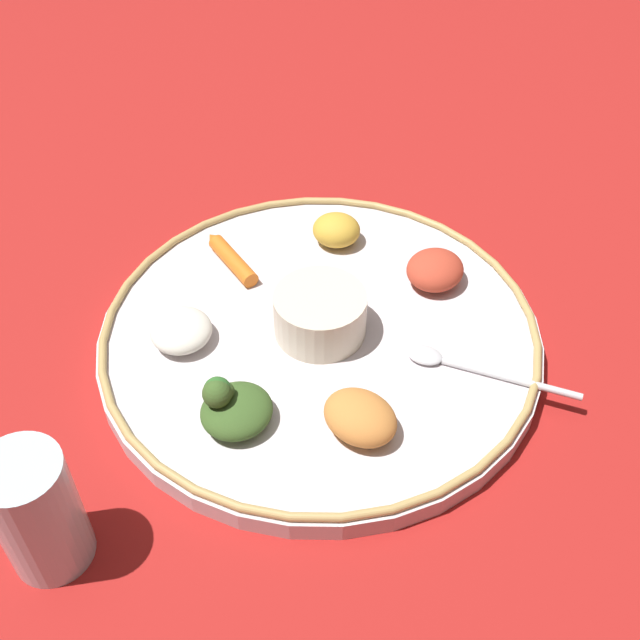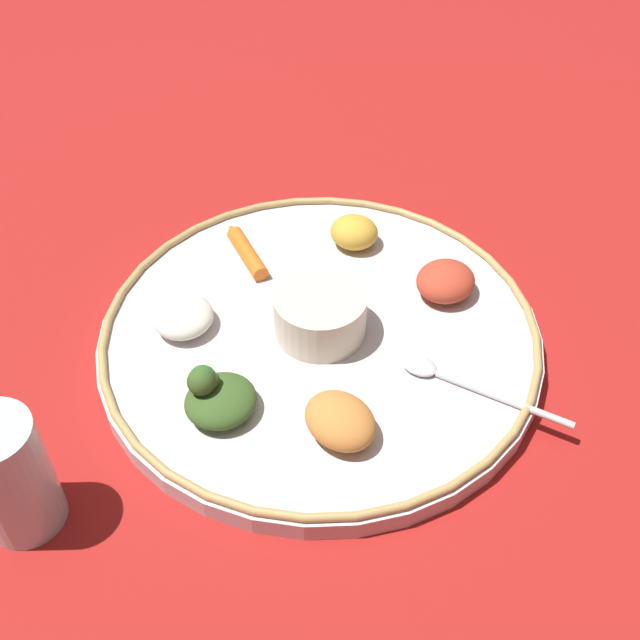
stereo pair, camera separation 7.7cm
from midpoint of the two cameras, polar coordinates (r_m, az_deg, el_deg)
The scene contains 12 objects.
ground_plane at distance 0.79m, azimuth 2.77°, elevation -1.97°, with size 2.40×2.40×0.00m, color maroon.
platter at distance 0.78m, azimuth 2.79°, elevation -1.45°, with size 0.44×0.44×0.02m, color silver.
platter_rim at distance 0.77m, azimuth 2.83°, elevation -0.77°, with size 0.43×0.43×0.01m, color tan.
center_bowl at distance 0.76m, azimuth 2.89°, elevation 0.40°, with size 0.09×0.09×0.05m.
spoon at distance 0.74m, azimuth 12.90°, elevation -4.49°, with size 0.14×0.11×0.01m.
greens_pile at distance 0.70m, azimuth -4.41°, elevation -5.67°, with size 0.09×0.09×0.05m.
carrot_near_spoon at distance 0.85m, azimuth -2.89°, elevation 4.98°, with size 0.04×0.09×0.02m.
mound_squash at distance 0.68m, azimuth 5.12°, elevation -7.42°, with size 0.07×0.06×0.03m, color #C67A38.
mound_lentil_yellow at distance 0.87m, azimuth 5.03°, elevation 6.25°, with size 0.05×0.05×0.03m, color gold.
mound_rice_white at distance 0.78m, azimuth -7.15°, elevation 0.11°, with size 0.06×0.06×0.03m, color silver.
mound_berbere_red at distance 0.82m, azimuth 11.75°, elevation 2.66°, with size 0.06×0.06×0.03m, color #B73D28.
drinking_glass at distance 0.66m, azimuth -18.34°, elevation -11.30°, with size 0.06×0.06×0.12m.
Camera 2 is at (0.07, 0.54, 0.58)m, focal length 44.11 mm.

